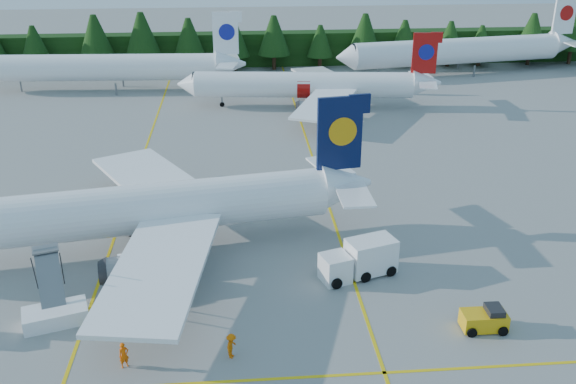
{
  "coord_description": "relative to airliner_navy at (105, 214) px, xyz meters",
  "views": [
    {
      "loc": [
        -2.77,
        -37.78,
        26.85
      ],
      "look_at": [
        1.62,
        14.79,
        3.5
      ],
      "focal_mm": 40.0,
      "sensor_mm": 36.0,
      "label": 1
    }
  ],
  "objects": [
    {
      "name": "airliner_navy",
      "position": [
        0.0,
        0.0,
        0.0
      ],
      "size": [
        42.3,
        34.55,
        12.36
      ],
      "rotation": [
        0.0,
        0.0,
        0.16
      ],
      "color": "white",
      "rests_on": "ground"
    },
    {
      "name": "crew_c",
      "position": [
        10.33,
        -14.75,
        -2.82
      ],
      "size": [
        0.73,
        0.87,
        1.78
      ],
      "primitive_type": "imported",
      "rotation": [
        0.0,
        0.0,
        1.2
      ],
      "color": "#E86104",
      "rests_on": "ground"
    },
    {
      "name": "airliner_far_left",
      "position": [
        -10.7,
        54.26,
        0.13
      ],
      "size": [
        42.25,
        5.99,
        12.28
      ],
      "rotation": [
        0.0,
        0.0,
        -0.05
      ],
      "color": "white",
      "rests_on": "ground"
    },
    {
      "name": "ground",
      "position": [
        13.93,
        -11.11,
        -3.72
      ],
      "size": [
        320.0,
        320.0,
        0.0
      ],
      "primitive_type": "plane",
      "color": "gray",
      "rests_on": "ground"
    },
    {
      "name": "crew_a",
      "position": [
        3.51,
        -15.13,
        -2.82
      ],
      "size": [
        0.78,
        0.69,
        1.79
      ],
      "primitive_type": "imported",
      "rotation": [
        0.0,
        0.0,
        0.51
      ],
      "color": "#FF5C05",
      "rests_on": "ground"
    },
    {
      "name": "taxi_stripe_a",
      "position": [
        -0.07,
        8.89,
        -3.71
      ],
      "size": [
        0.25,
        120.0,
        0.01
      ],
      "primitive_type": "cube",
      "color": "yellow",
      "rests_on": "ground"
    },
    {
      "name": "taxi_stripe_cross",
      "position": [
        13.93,
        -17.11,
        -3.71
      ],
      "size": [
        80.0,
        0.25,
        0.01
      ],
      "primitive_type": "cube",
      "color": "yellow",
      "rests_on": "ground"
    },
    {
      "name": "airliner_far_right",
      "position": [
        48.72,
        60.68,
        0.37
      ],
      "size": [
        44.62,
        11.03,
        13.04
      ],
      "rotation": [
        0.0,
        0.0,
        0.16
      ],
      "color": "white",
      "rests_on": "ground"
    },
    {
      "name": "airstairs",
      "position": [
        -2.16,
        -9.53,
        -2.86
      ],
      "size": [
        4.86,
        6.59,
        3.94
      ],
      "rotation": [
        0.0,
        0.0,
        0.3
      ],
      "color": "white",
      "rests_on": "ground"
    },
    {
      "name": "treeline_hedge",
      "position": [
        13.93,
        70.89,
        -0.72
      ],
      "size": [
        220.0,
        4.0,
        6.0
      ],
      "primitive_type": "cube",
      "color": "black",
      "rests_on": "ground"
    },
    {
      "name": "service_truck",
      "position": [
        20.4,
        -5.3,
        -2.26
      ],
      "size": [
        6.47,
        3.98,
        2.94
      ],
      "rotation": [
        0.0,
        0.0,
        0.31
      ],
      "color": "white",
      "rests_on": "ground"
    },
    {
      "name": "airliner_red",
      "position": [
        20.45,
        42.43,
        -0.44
      ],
      "size": [
        37.45,
        30.68,
        10.9
      ],
      "rotation": [
        0.0,
        0.0,
        -0.1
      ],
      "color": "white",
      "rests_on": "ground"
    },
    {
      "name": "taxi_stripe_b",
      "position": [
        19.93,
        8.89,
        -3.71
      ],
      "size": [
        0.25,
        120.0,
        0.01
      ],
      "primitive_type": "cube",
      "color": "yellow",
      "rests_on": "ground"
    },
    {
      "name": "baggage_tug",
      "position": [
        27.87,
        -13.1,
        -2.91
      ],
      "size": [
        3.08,
        1.66,
        1.64
      ],
      "rotation": [
        0.0,
        0.0,
        -0.01
      ],
      "color": "#E6A70C",
      "rests_on": "ground"
    }
  ]
}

